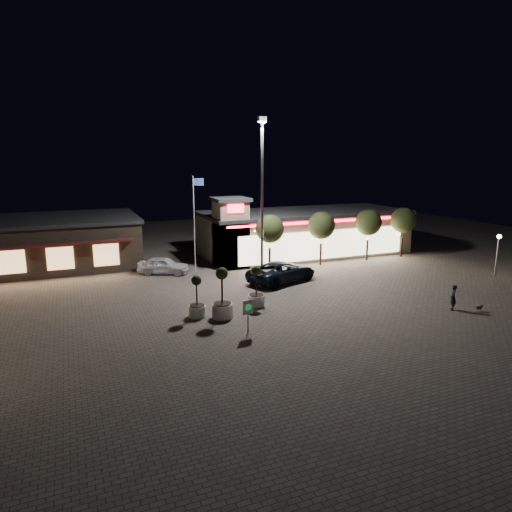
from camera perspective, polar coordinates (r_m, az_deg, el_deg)
name	(u,v)px	position (r m, az deg, el deg)	size (l,w,h in m)	color
ground	(283,317)	(28.05, 3.40, -7.57)	(90.00, 90.00, 0.00)	#635B50
retail_building	(301,232)	(45.38, 5.61, 2.99)	(20.40, 8.40, 6.10)	tan
restaurant_building	(42,242)	(44.38, -25.21, 1.58)	(16.40, 11.00, 4.30)	#382D23
floodlight_pole	(262,191)	(34.58, 0.77, 8.16)	(0.60, 0.40, 12.38)	gray
flagpole	(195,216)	(38.26, -7.62, 5.03)	(0.95, 0.10, 8.00)	white
lamp_post_east	(498,247)	(41.30, 28.00, 1.01)	(0.36, 0.36, 3.48)	gray
string_tree_a	(270,229)	(38.50, 1.74, 3.40)	(2.42, 2.42, 4.79)	#332319
string_tree_b	(321,226)	(40.78, 8.18, 3.78)	(2.42, 2.42, 4.79)	#332319
string_tree_c	(369,223)	(43.51, 13.89, 4.08)	(2.42, 2.42, 4.79)	#332319
string_tree_d	(403,220)	(45.97, 17.93, 4.27)	(2.42, 2.42, 4.79)	#332319
pickup_truck	(282,272)	(35.42, 3.27, -1.95)	(2.69, 5.84, 1.62)	black
white_sedan	(164,265)	(38.49, -11.48, -1.17)	(1.68, 4.18, 1.43)	white
pedestrian	(453,298)	(31.49, 23.41, -4.79)	(0.59, 0.39, 1.63)	black
dog	(479,307)	(32.06, 26.13, -5.73)	(0.55, 0.21, 0.30)	#59514C
planter_left	(197,304)	(27.94, -7.38, -5.99)	(1.06, 1.06, 2.60)	white
planter_mid	(222,302)	(27.65, -4.24, -5.77)	(1.27, 1.27, 3.12)	white
planter_right	(256,294)	(29.68, 0.04, -4.73)	(1.09, 1.09, 2.68)	white
valet_sign	(248,310)	(25.16, -1.01, -6.75)	(0.62, 0.10, 1.88)	gray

